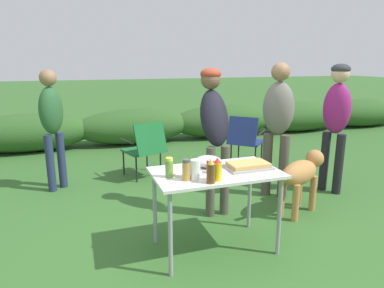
# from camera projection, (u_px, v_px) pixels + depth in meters

# --- Properties ---
(ground_plane) EXTENTS (60.00, 60.00, 0.00)m
(ground_plane) POSITION_uv_depth(u_px,v_px,m) (215.00, 248.00, 3.14)
(ground_plane) COLOR #336028
(shrub_hedge) EXTENTS (14.40, 0.90, 0.72)m
(shrub_hedge) POSITION_uv_depth(u_px,v_px,m) (134.00, 126.00, 7.05)
(shrub_hedge) COLOR #2D5623
(shrub_hedge) RESTS_ON ground
(folding_table) EXTENTS (1.10, 0.64, 0.74)m
(folding_table) POSITION_uv_depth(u_px,v_px,m) (216.00, 180.00, 2.99)
(folding_table) COLOR silver
(folding_table) RESTS_ON ground
(food_tray) EXTENTS (0.40, 0.25, 0.06)m
(food_tray) POSITION_uv_depth(u_px,v_px,m) (248.00, 166.00, 3.04)
(food_tray) COLOR #9E9EA3
(food_tray) RESTS_ON folding_table
(plate_stack) EXTENTS (0.26, 0.26, 0.02)m
(plate_stack) POSITION_uv_depth(u_px,v_px,m) (187.00, 172.00, 2.91)
(plate_stack) COLOR white
(plate_stack) RESTS_ON folding_table
(mixing_bowl) EXTENTS (0.24, 0.24, 0.10)m
(mixing_bowl) POSITION_uv_depth(u_px,v_px,m) (208.00, 161.00, 3.09)
(mixing_bowl) COLOR silver
(mixing_bowl) RESTS_ON folding_table
(paper_cup_stack) EXTENTS (0.08, 0.08, 0.17)m
(paper_cup_stack) POSITION_uv_depth(u_px,v_px,m) (195.00, 170.00, 2.74)
(paper_cup_stack) COLOR white
(paper_cup_stack) RESTS_ON folding_table
(ketchup_bottle) EXTENTS (0.07, 0.07, 0.14)m
(ketchup_bottle) POSITION_uv_depth(u_px,v_px,m) (210.00, 165.00, 2.91)
(ketchup_bottle) COLOR red
(ketchup_bottle) RESTS_ON folding_table
(mustard_bottle) EXTENTS (0.07, 0.07, 0.19)m
(mustard_bottle) POSITION_uv_depth(u_px,v_px,m) (217.00, 170.00, 2.72)
(mustard_bottle) COLOR yellow
(mustard_bottle) RESTS_ON folding_table
(beer_bottle) EXTENTS (0.07, 0.07, 0.20)m
(beer_bottle) POSITION_uv_depth(u_px,v_px,m) (211.00, 171.00, 2.66)
(beer_bottle) COLOR brown
(beer_bottle) RESTS_ON folding_table
(relish_jar) EXTENTS (0.07, 0.07, 0.17)m
(relish_jar) POSITION_uv_depth(u_px,v_px,m) (169.00, 168.00, 2.80)
(relish_jar) COLOR olive
(relish_jar) RESTS_ON folding_table
(spice_jar) EXTENTS (0.06, 0.06, 0.17)m
(spice_jar) POSITION_uv_depth(u_px,v_px,m) (186.00, 170.00, 2.72)
(spice_jar) COLOR #B2893D
(spice_jar) RESTS_ON folding_table
(standing_person_in_navy_coat) EXTENTS (0.31, 0.45, 1.60)m
(standing_person_in_navy_coat) POSITION_uv_depth(u_px,v_px,m) (214.00, 122.00, 3.70)
(standing_person_in_navy_coat) COLOR #4C473D
(standing_person_in_navy_coat) RESTS_ON ground
(standing_person_in_olive_jacket) EXTENTS (0.46, 0.46, 1.66)m
(standing_person_in_olive_jacket) POSITION_uv_depth(u_px,v_px,m) (278.00, 118.00, 4.14)
(standing_person_in_olive_jacket) COLOR #4C473D
(standing_person_in_olive_jacket) RESTS_ON ground
(standing_person_in_gray_fleece) EXTENTS (0.37, 0.42, 1.64)m
(standing_person_in_gray_fleece) POSITION_uv_depth(u_px,v_px,m) (336.00, 114.00, 4.27)
(standing_person_in_gray_fleece) COLOR black
(standing_person_in_gray_fleece) RESTS_ON ground
(standing_person_with_beanie) EXTENTS (0.40, 0.39, 1.57)m
(standing_person_with_beanie) POSITION_uv_depth(u_px,v_px,m) (52.00, 119.00, 4.37)
(standing_person_with_beanie) COLOR #232D4C
(standing_person_with_beanie) RESTS_ON ground
(dog) EXTENTS (0.88, 0.52, 0.67)m
(dog) POSITION_uv_depth(u_px,v_px,m) (302.00, 174.00, 3.80)
(dog) COLOR #B27A42
(dog) RESTS_ON ground
(camp_chair_green_behind_table) EXTENTS (0.74, 0.74, 0.83)m
(camp_chair_green_behind_table) POSITION_uv_depth(u_px,v_px,m) (245.00, 138.00, 5.46)
(camp_chair_green_behind_table) COLOR navy
(camp_chair_green_behind_table) RESTS_ON ground
(camp_chair_near_hedge) EXTENTS (0.63, 0.70, 0.83)m
(camp_chair_near_hedge) POSITION_uv_depth(u_px,v_px,m) (145.00, 147.00, 4.93)
(camp_chair_near_hedge) COLOR #19602D
(camp_chair_near_hedge) RESTS_ON ground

